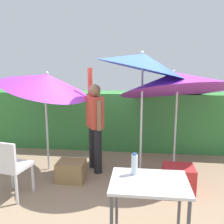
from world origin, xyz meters
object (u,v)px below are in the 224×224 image
at_px(cooler_box, 178,178).
at_px(bottle_water, 134,164).
at_px(umbrella_orange, 176,82).
at_px(umbrella_rainbow, 142,62).
at_px(chair_plastic, 9,165).
at_px(umbrella_yellow, 46,82).
at_px(folding_table, 149,190).
at_px(crate_cardboard, 71,171).
at_px(person_vendor, 95,121).

height_order(cooler_box, bottle_water, bottle_water).
distance_m(umbrella_orange, bottle_water, 2.38).
distance_m(umbrella_rainbow, chair_plastic, 2.61).
height_order(umbrella_yellow, cooler_box, umbrella_yellow).
distance_m(cooler_box, folding_table, 1.46).
distance_m(cooler_box, bottle_water, 1.49).
distance_m(cooler_box, crate_cardboard, 1.76).
xyz_separation_m(umbrella_rainbow, umbrella_orange, (0.62, 0.46, -0.36)).
bearing_deg(crate_cardboard, chair_plastic, -137.36).
relative_size(chair_plastic, folding_table, 1.11).
xyz_separation_m(umbrella_rainbow, chair_plastic, (-1.88, -1.06, -1.47)).
height_order(umbrella_orange, person_vendor, umbrella_orange).
bearing_deg(folding_table, chair_plastic, 158.35).
bearing_deg(cooler_box, person_vendor, 156.71).
relative_size(person_vendor, folding_table, 2.35).
xyz_separation_m(umbrella_yellow, folding_table, (1.78, -1.86, -0.97)).
bearing_deg(chair_plastic, folding_table, -21.65).
bearing_deg(bottle_water, umbrella_orange, 72.34).
relative_size(umbrella_yellow, person_vendor, 1.08).
distance_m(umbrella_yellow, crate_cardboard, 1.62).
relative_size(umbrella_orange, bottle_water, 8.94).
height_order(crate_cardboard, folding_table, folding_table).
height_order(umbrella_yellow, bottle_water, umbrella_yellow).
xyz_separation_m(umbrella_orange, bottle_water, (-0.69, -2.16, -0.74)).
relative_size(umbrella_orange, cooler_box, 4.53).
distance_m(umbrella_orange, crate_cardboard, 2.45).
xyz_separation_m(umbrella_yellow, person_vendor, (0.86, 0.04, -0.70)).
bearing_deg(folding_table, umbrella_yellow, 133.72).
xyz_separation_m(person_vendor, crate_cardboard, (-0.33, -0.46, -0.77)).
bearing_deg(umbrella_yellow, bottle_water, -46.65).
bearing_deg(umbrella_orange, umbrella_rainbow, -143.24).
relative_size(umbrella_yellow, chair_plastic, 2.29).
height_order(person_vendor, folding_table, person_vendor).
xyz_separation_m(umbrella_rainbow, folding_table, (0.09, -1.84, -1.31)).
height_order(umbrella_rainbow, person_vendor, umbrella_rainbow).
distance_m(person_vendor, chair_plastic, 1.59).
bearing_deg(crate_cardboard, folding_table, -49.07).
distance_m(umbrella_yellow, folding_table, 2.75).
distance_m(umbrella_yellow, person_vendor, 1.11).
bearing_deg(umbrella_orange, umbrella_yellow, -169.27).
relative_size(cooler_box, folding_table, 0.59).
bearing_deg(crate_cardboard, cooler_box, -4.95).
relative_size(person_vendor, bottle_water, 7.83).
relative_size(umbrella_orange, folding_table, 2.68).
height_order(umbrella_rainbow, crate_cardboard, umbrella_rainbow).
bearing_deg(person_vendor, bottle_water, -66.62).
height_order(umbrella_rainbow, cooler_box, umbrella_rainbow).
relative_size(cooler_box, crate_cardboard, 1.04).
bearing_deg(cooler_box, folding_table, -111.39).
bearing_deg(umbrella_rainbow, umbrella_yellow, 179.15).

